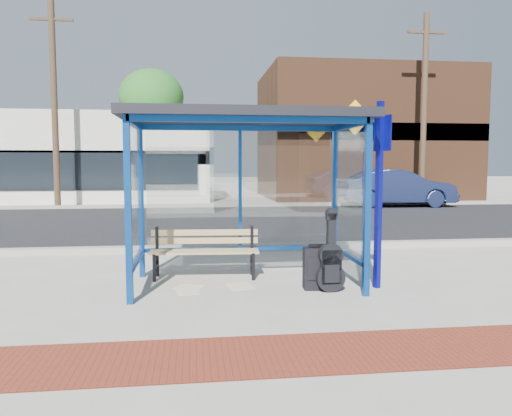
{
  "coord_description": "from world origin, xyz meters",
  "views": [
    {
      "loc": [
        -0.71,
        -6.89,
        1.71
      ],
      "look_at": [
        0.18,
        0.2,
        1.08
      ],
      "focal_mm": 35.0,
      "sensor_mm": 36.0,
      "label": 1
    }
  ],
  "objects": [
    {
      "name": "suitcase",
      "position": [
        0.95,
        -0.33,
        0.29
      ],
      "size": [
        0.38,
        0.26,
        0.63
      ],
      "rotation": [
        0.0,
        0.0,
        -0.08
      ],
      "color": "black",
      "rests_on": "ground"
    },
    {
      "name": "bus_shelter",
      "position": [
        0.0,
        0.07,
        2.07
      ],
      "size": [
        3.3,
        1.8,
        2.42
      ],
      "color": "navy",
      "rests_on": "ground"
    },
    {
      "name": "storefront_brown",
      "position": [
        8.0,
        18.49,
        3.2
      ],
      "size": [
        10.0,
        7.08,
        6.4
      ],
      "color": "#59331E",
      "rests_on": "ground"
    },
    {
      "name": "ground",
      "position": [
        0.0,
        0.0,
        0.0
      ],
      "size": [
        120.0,
        120.0,
        0.0
      ],
      "primitive_type": "plane",
      "color": "#B2ADA0",
      "rests_on": "ground"
    },
    {
      "name": "fire_hydrant",
      "position": [
        9.95,
        13.98,
        0.45
      ],
      "size": [
        0.36,
        0.25,
        0.84
      ],
      "rotation": [
        0.0,
        0.0,
        -0.0
      ],
      "color": "red",
      "rests_on": "ground"
    },
    {
      "name": "brick_paver_strip",
      "position": [
        0.0,
        -2.6,
        0.01
      ],
      "size": [
        60.0,
        1.0,
        0.01
      ],
      "primitive_type": "cube",
      "color": "maroon",
      "rests_on": "ground"
    },
    {
      "name": "tree_right",
      "position": [
        12.5,
        22.0,
        5.45
      ],
      "size": [
        3.6,
        3.6,
        7.03
      ],
      "color": "#4C3826",
      "rests_on": "ground"
    },
    {
      "name": "sign_post",
      "position": [
        1.81,
        -0.35,
        1.44
      ],
      "size": [
        0.17,
        0.3,
        2.56
      ],
      "rotation": [
        0.0,
        0.0,
        0.4
      ],
      "color": "#0C0F86",
      "rests_on": "ground"
    },
    {
      "name": "storefront_white",
      "position": [
        -9.0,
        17.99,
        2.0
      ],
      "size": [
        18.0,
        6.04,
        4.0
      ],
      "color": "silver",
      "rests_on": "ground"
    },
    {
      "name": "street_asphalt",
      "position": [
        0.0,
        8.0,
        0.0
      ],
      "size": [
        60.0,
        10.0,
        0.0
      ],
      "primitive_type": "cube",
      "color": "black",
      "rests_on": "ground"
    },
    {
      "name": "newspaper_c",
      "position": [
        -0.08,
        -0.05,
        0.0
      ],
      "size": [
        0.4,
        0.47,
        0.01
      ],
      "primitive_type": "cube",
      "rotation": [
        0.0,
        0.0,
        1.74
      ],
      "color": "white",
      "rests_on": "ground"
    },
    {
      "name": "bench",
      "position": [
        -0.56,
        0.59,
        0.43
      ],
      "size": [
        1.65,
        0.49,
        0.77
      ],
      "rotation": [
        0.0,
        0.0,
        -0.06
      ],
      "color": "black",
      "rests_on": "ground"
    },
    {
      "name": "far_sidewalk",
      "position": [
        0.0,
        15.0,
        0.0
      ],
      "size": [
        60.0,
        4.0,
        0.01
      ],
      "primitive_type": "cube",
      "color": "#B2ADA0",
      "rests_on": "ground"
    },
    {
      "name": "parked_car",
      "position": [
        7.46,
        12.44,
        0.76
      ],
      "size": [
        4.63,
        1.74,
        1.51
      ],
      "primitive_type": "imported",
      "rotation": [
        0.0,
        0.0,
        1.54
      ],
      "color": "#192247",
      "rests_on": "ground"
    },
    {
      "name": "curb_far",
      "position": [
        0.0,
        13.1,
        0.06
      ],
      "size": [
        60.0,
        0.25,
        0.12
      ],
      "primitive_type": "cube",
      "color": "gray",
      "rests_on": "ground"
    },
    {
      "name": "guitar_bag",
      "position": [
        1.1,
        -0.49,
        0.39
      ],
      "size": [
        0.39,
        0.13,
        1.06
      ],
      "rotation": [
        0.0,
        0.0,
        0.05
      ],
      "color": "black",
      "rests_on": "ground"
    },
    {
      "name": "utility_pole_west",
      "position": [
        -6.0,
        13.4,
        4.11
      ],
      "size": [
        1.6,
        0.24,
        8.0
      ],
      "color": "#4C3826",
      "rests_on": "ground"
    },
    {
      "name": "utility_pole_east",
      "position": [
        9.0,
        13.4,
        4.11
      ],
      "size": [
        1.6,
        0.24,
        8.0
      ],
      "color": "#4C3826",
      "rests_on": "ground"
    },
    {
      "name": "newspaper_b",
      "position": [
        -0.81,
        -0.27,
        0.0
      ],
      "size": [
        0.32,
        0.38,
        0.01
      ],
      "primitive_type": "cube",
      "rotation": [
        0.0,
        0.0,
        -1.42
      ],
      "color": "white",
      "rests_on": "ground"
    },
    {
      "name": "tree_mid",
      "position": [
        -3.0,
        22.0,
        5.45
      ],
      "size": [
        3.6,
        3.6,
        7.03
      ],
      "color": "#4C3826",
      "rests_on": "ground"
    },
    {
      "name": "backpack",
      "position": [
        1.23,
        -0.09,
        0.17
      ],
      "size": [
        0.34,
        0.31,
        0.37
      ],
      "rotation": [
        0.0,
        0.0,
        -0.15
      ],
      "color": "black",
      "rests_on": "ground"
    },
    {
      "name": "curb_near",
      "position": [
        0.0,
        2.9,
        0.06
      ],
      "size": [
        60.0,
        0.25,
        0.12
      ],
      "primitive_type": "cube",
      "color": "gray",
      "rests_on": "ground"
    },
    {
      "name": "newspaper_a",
      "position": [
        -0.78,
        -0.02,
        0.0
      ],
      "size": [
        0.47,
        0.42,
        0.01
      ],
      "primitive_type": "cube",
      "rotation": [
        0.0,
        0.0,
        -0.35
      ],
      "color": "white",
      "rests_on": "ground"
    }
  ]
}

